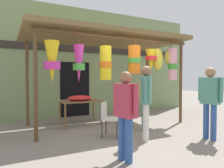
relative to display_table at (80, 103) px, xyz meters
The scene contains 11 objects.
ground_plane 1.56m from the display_table, 55.17° to the right, with size 30.00×30.00×0.00m, color gray.
shop_facade 2.20m from the display_table, 62.49° to the left, with size 9.41×0.29×4.02m.
market_stall_canopy 1.94m from the display_table, 35.40° to the right, with size 4.90×2.26×2.76m.
display_table is the anchor object (origin of this frame).
flower_heap_on_table 0.17m from the display_table, 109.84° to the right, with size 0.74×0.52×0.16m.
folding_chair 1.56m from the display_table, 83.73° to the right, with size 0.56×0.56×0.84m.
wicker_basket_by_table 1.48m from the display_table, 37.22° to the right, with size 0.42×0.42×0.23m, color olive.
vendor_in_orange 3.06m from the display_table, 94.63° to the right, with size 0.29×0.59×1.55m.
customer_foreground 2.38m from the display_table, 69.81° to the right, with size 0.43×0.47×1.71m.
shopper_by_bananas 3.59m from the display_table, 52.92° to the right, with size 0.27×0.59×1.67m.
passerby_at_right 1.98m from the display_table, 47.85° to the right, with size 0.44×0.45×1.53m.
Camera 1 is at (-2.92, -4.96, 1.45)m, focal length 33.90 mm.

